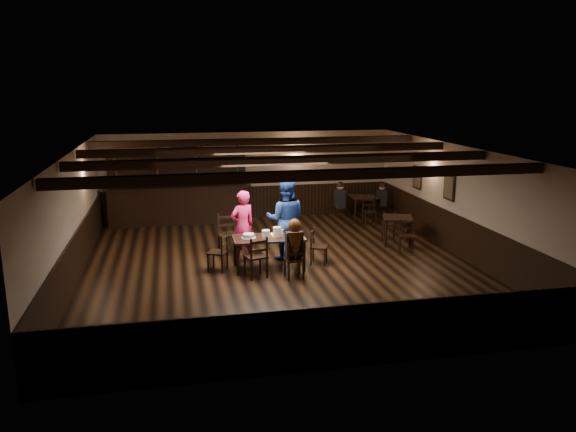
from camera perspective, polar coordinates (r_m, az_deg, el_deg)
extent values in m
plane|color=black|center=(13.18, -0.88, -5.04)|extent=(10.00, 10.00, 0.00)
cube|color=beige|center=(17.67, -3.99, 4.14)|extent=(9.00, 0.02, 2.70)
cube|color=beige|center=(8.15, 5.82, -6.79)|extent=(9.00, 0.02, 2.70)
cube|color=beige|center=(12.78, -21.13, -0.25)|extent=(0.02, 10.00, 2.70)
cube|color=beige|center=(14.35, 17.03, 1.47)|extent=(0.02, 10.00, 2.70)
cube|color=silver|center=(12.60, -0.93, 6.70)|extent=(9.00, 10.00, 0.02)
cube|color=black|center=(17.80, -3.93, 1.42)|extent=(9.00, 0.04, 1.00)
cube|color=black|center=(8.51, 5.63, -12.11)|extent=(9.00, 0.04, 1.00)
cube|color=black|center=(12.99, -20.69, -3.89)|extent=(0.04, 10.00, 1.00)
cube|color=black|center=(14.53, 16.70, -1.82)|extent=(0.04, 10.00, 1.00)
cube|color=black|center=(17.42, -10.23, 5.49)|extent=(0.90, 0.03, 1.00)
cube|color=black|center=(17.40, -10.23, 5.48)|extent=(0.80, 0.02, 0.90)
cube|color=black|center=(14.72, 16.07, 2.81)|extent=(0.03, 0.55, 0.65)
cube|color=#72664C|center=(14.71, 16.00, 2.81)|extent=(0.02, 0.45, 0.55)
cube|color=black|center=(16.41, 12.99, 3.84)|extent=(0.03, 0.55, 0.65)
cube|color=#72664C|center=(16.40, 12.93, 3.84)|extent=(0.02, 0.45, 0.55)
cube|color=black|center=(9.71, 2.44, 4.14)|extent=(8.90, 0.18, 0.18)
cube|color=black|center=(11.64, 0.01, 5.67)|extent=(8.90, 0.18, 0.18)
cube|color=black|center=(13.59, -1.73, 6.75)|extent=(8.90, 0.18, 0.18)
cube|color=black|center=(15.55, -3.04, 7.56)|extent=(8.90, 0.18, 0.18)
cube|color=black|center=(12.44, -5.11, -4.49)|extent=(0.06, 0.06, 0.71)
cube|color=black|center=(13.10, -5.42, -3.59)|extent=(0.06, 0.06, 0.71)
cube|color=black|center=(12.67, 1.63, -4.12)|extent=(0.06, 0.06, 0.71)
cube|color=black|center=(13.31, 0.99, -3.26)|extent=(0.06, 0.06, 0.71)
cube|color=black|center=(12.75, -1.97, -2.25)|extent=(1.62, 0.83, 0.04)
cube|color=#A5A8AD|center=(13.12, -2.23, -1.81)|extent=(1.61, 0.06, 0.05)
cube|color=#A5A8AD|center=(12.38, -1.69, -2.72)|extent=(1.61, 0.06, 0.05)
cube|color=#A5A8AD|center=(12.89, 1.51, -2.07)|extent=(0.04, 0.81, 0.05)
cube|color=#A5A8AD|center=(12.66, -5.51, -2.42)|extent=(0.04, 0.81, 0.05)
cube|color=black|center=(12.59, -2.85, -4.87)|extent=(0.05, 0.05, 0.45)
cube|color=black|center=(12.29, -2.14, -5.32)|extent=(0.05, 0.05, 0.45)
cube|color=black|center=(12.45, -4.41, -5.11)|extent=(0.05, 0.05, 0.45)
cube|color=black|center=(12.14, -3.73, -5.58)|extent=(0.05, 0.05, 0.45)
cube|color=black|center=(12.29, -3.30, -4.14)|extent=(0.54, 0.52, 0.04)
cube|color=black|center=(12.07, -2.96, -3.30)|extent=(0.43, 0.16, 0.47)
cube|color=black|center=(12.08, -2.96, -3.51)|extent=(0.37, 0.13, 0.05)
cube|color=black|center=(12.03, -2.97, -2.66)|extent=(0.37, 0.13, 0.05)
cube|color=black|center=(12.50, 1.15, -5.11)|extent=(0.03, 0.03, 0.40)
cube|color=black|center=(12.21, 1.59, -5.56)|extent=(0.03, 0.03, 0.40)
cube|color=black|center=(12.41, -0.33, -5.25)|extent=(0.03, 0.03, 0.40)
cube|color=black|center=(12.12, 0.07, -5.70)|extent=(0.03, 0.03, 0.40)
cube|color=black|center=(12.24, 0.62, -4.44)|extent=(0.41, 0.40, 0.04)
cube|color=black|center=(12.03, 0.84, -3.71)|extent=(0.39, 0.06, 0.42)
cube|color=black|center=(12.04, 0.84, -3.90)|extent=(0.33, 0.05, 0.05)
cube|color=black|center=(12.00, 0.84, -3.14)|extent=(0.33, 0.05, 0.05)
cube|color=black|center=(13.07, -7.56, -4.36)|extent=(0.05, 0.05, 0.42)
cube|color=black|center=(12.96, -6.19, -4.47)|extent=(0.05, 0.05, 0.42)
cube|color=black|center=(12.75, -8.11, -4.82)|extent=(0.05, 0.05, 0.42)
cube|color=black|center=(12.64, -6.70, -4.94)|extent=(0.05, 0.05, 0.42)
cube|color=black|center=(12.79, -7.17, -3.67)|extent=(0.52, 0.53, 0.04)
cube|color=black|center=(12.67, -6.49, -2.78)|extent=(0.20, 0.38, 0.44)
cube|color=black|center=(12.68, -6.49, -2.97)|extent=(0.17, 0.33, 0.05)
cube|color=black|center=(12.64, -6.51, -2.21)|extent=(0.17, 0.33, 0.05)
cube|color=black|center=(13.08, 3.73, -4.29)|extent=(0.04, 0.04, 0.40)
cube|color=black|center=(13.12, 2.36, -4.22)|extent=(0.04, 0.04, 0.40)
cube|color=black|center=(13.39, 3.92, -3.87)|extent=(0.04, 0.04, 0.40)
cube|color=black|center=(13.44, 2.58, -3.80)|extent=(0.04, 0.04, 0.40)
cube|color=black|center=(13.19, 3.16, -3.13)|extent=(0.50, 0.51, 0.04)
cube|color=black|center=(13.16, 2.49, -2.22)|extent=(0.18, 0.37, 0.42)
cube|color=black|center=(13.17, 2.49, -2.40)|extent=(0.15, 0.32, 0.05)
cube|color=black|center=(13.12, 2.50, -1.69)|extent=(0.15, 0.32, 0.05)
cube|color=black|center=(13.81, -6.75, -3.22)|extent=(0.04, 0.04, 0.48)
cube|color=black|center=(14.17, -7.02, -2.80)|extent=(0.04, 0.04, 0.48)
cube|color=black|center=(13.88, -5.10, -3.10)|extent=(0.04, 0.04, 0.48)
cube|color=black|center=(14.24, -5.41, -2.68)|extent=(0.04, 0.04, 0.48)
cube|color=black|center=(13.96, -6.10, -1.91)|extent=(0.51, 0.49, 0.04)
cube|color=black|center=(14.07, -6.27, -0.72)|extent=(0.47, 0.08, 0.51)
cube|color=black|center=(14.09, -6.26, -0.92)|extent=(0.41, 0.06, 0.06)
cube|color=black|center=(14.04, -6.28, -0.12)|extent=(0.41, 0.06, 0.06)
imported|color=#DA2F5B|center=(13.35, -4.64, -1.02)|extent=(0.73, 0.61, 1.71)
imported|color=navy|center=(13.41, -0.23, -0.34)|extent=(1.13, 0.99, 1.97)
cube|color=black|center=(12.33, 0.49, -3.78)|extent=(0.35, 0.35, 0.14)
cube|color=black|center=(12.14, 0.63, -2.83)|extent=(0.37, 0.22, 0.52)
cylinder|color=black|center=(12.07, 0.63, -1.74)|extent=(0.11, 0.37, 0.37)
sphere|color=#D8A384|center=(12.03, 0.63, -1.00)|extent=(0.23, 0.23, 0.23)
sphere|color=#3E200E|center=(12.00, 0.66, -0.98)|extent=(0.28, 0.28, 0.28)
cone|color=#3E200E|center=(12.01, 0.77, -3.11)|extent=(0.22, 0.22, 0.65)
cylinder|color=white|center=(12.70, -4.02, -2.20)|extent=(0.32, 0.32, 0.01)
cylinder|color=white|center=(12.68, -4.02, -1.99)|extent=(0.26, 0.26, 0.09)
cylinder|color=silver|center=(12.69, -4.02, -2.08)|extent=(0.27, 0.27, 0.04)
cylinder|color=white|center=(12.70, -2.25, -1.81)|extent=(0.18, 0.18, 0.17)
cylinder|color=white|center=(12.75, -1.10, -1.61)|extent=(0.19, 0.19, 0.23)
cylinder|color=#A5A8AD|center=(12.85, -1.66, -1.94)|extent=(0.05, 0.05, 0.03)
sphere|color=orange|center=(12.85, -1.66, -1.81)|extent=(0.03, 0.03, 0.03)
cylinder|color=silver|center=(12.75, -0.57, -1.95)|extent=(0.03, 0.03, 0.08)
cylinder|color=#A5A8AD|center=(12.75, -0.03, -1.93)|extent=(0.03, 0.03, 0.09)
cylinder|color=silver|center=(12.94, -0.64, -1.62)|extent=(0.08, 0.08, 0.12)
cube|color=maroon|center=(12.78, 0.48, -2.09)|extent=(0.41, 0.37, 0.00)
cube|color=#101553|center=(12.93, 0.58, -1.92)|extent=(0.41, 0.38, 0.00)
cube|color=black|center=(17.32, -10.98, 1.05)|extent=(4.13, 0.60, 1.10)
cube|color=black|center=(17.21, -11.06, 2.92)|extent=(4.33, 0.70, 0.05)
cube|color=black|center=(17.48, -11.08, 2.99)|extent=(4.13, 0.10, 2.20)
cube|color=black|center=(17.34, -11.11, 3.75)|extent=(4.03, 0.22, 0.03)
cube|color=black|center=(17.28, -11.16, 4.89)|extent=(4.03, 0.22, 0.03)
cube|color=black|center=(17.24, -11.21, 6.04)|extent=(4.03, 0.22, 0.03)
cube|color=black|center=(14.96, 11.08, -0.16)|extent=(0.94, 0.94, 0.04)
cube|color=black|center=(14.73, 9.92, -1.83)|extent=(0.05, 0.05, 0.71)
cube|color=black|center=(15.33, 9.79, -1.23)|extent=(0.05, 0.05, 0.71)
cube|color=black|center=(14.78, 12.29, -1.88)|extent=(0.05, 0.05, 0.71)
cube|color=black|center=(15.38, 12.07, -1.29)|extent=(0.05, 0.05, 0.71)
cube|color=black|center=(17.53, 7.61, 1.93)|extent=(0.82, 0.82, 0.04)
cube|color=black|center=(17.24, 6.83, 0.48)|extent=(0.05, 0.05, 0.71)
cube|color=black|center=(17.83, 6.35, 0.92)|extent=(0.05, 0.05, 0.71)
cube|color=black|center=(17.40, 8.84, 0.53)|extent=(0.05, 0.05, 0.71)
cube|color=black|center=(17.99, 8.29, 0.97)|extent=(0.05, 0.05, 0.71)
cube|color=black|center=(17.10, 5.30, 1.77)|extent=(0.24, 0.39, 0.56)
sphere|color=#D8A384|center=(17.03, 5.33, 3.01)|extent=(0.22, 0.22, 0.22)
sphere|color=black|center=(17.03, 5.33, 3.12)|extent=(0.23, 0.23, 0.23)
cube|color=black|center=(17.61, 9.49, 1.86)|extent=(0.23, 0.35, 0.49)
sphere|color=#D8A384|center=(17.55, 9.53, 2.92)|extent=(0.19, 0.19, 0.19)
sphere|color=black|center=(17.55, 9.54, 3.01)|extent=(0.20, 0.20, 0.20)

